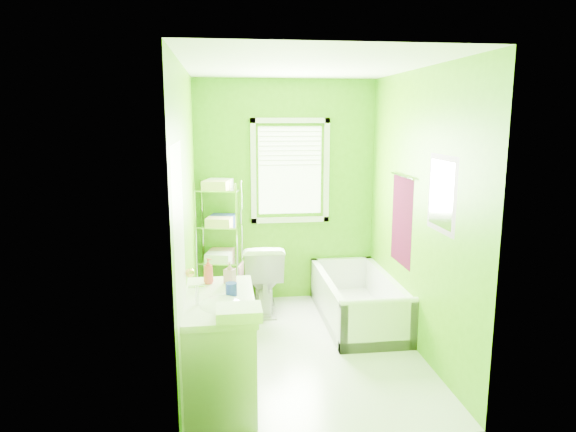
{
  "coord_description": "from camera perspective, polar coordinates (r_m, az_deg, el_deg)",
  "views": [
    {
      "loc": [
        -0.73,
        -4.49,
        2.17
      ],
      "look_at": [
        -0.13,
        0.25,
        1.24
      ],
      "focal_mm": 32.0,
      "sensor_mm": 36.0,
      "label": 1
    }
  ],
  "objects": [
    {
      "name": "wire_shelf_unit",
      "position": [
        5.86,
        -7.47,
        -1.66
      ],
      "size": [
        0.55,
        0.45,
        1.48
      ],
      "color": "silver",
      "rests_on": "ground"
    },
    {
      "name": "toilet",
      "position": [
        5.84,
        -2.75,
        -6.72
      ],
      "size": [
        0.48,
        0.8,
        0.8
      ],
      "primitive_type": "imported",
      "rotation": [
        0.0,
        0.0,
        3.1
      ],
      "color": "white",
      "rests_on": "ground"
    },
    {
      "name": "bathtub",
      "position": [
        5.66,
        7.75,
        -9.91
      ],
      "size": [
        0.74,
        1.6,
        0.52
      ],
      "color": "white",
      "rests_on": "ground"
    },
    {
      "name": "right_wall_decor",
      "position": [
        4.88,
        14.06,
        0.62
      ],
      "size": [
        0.04,
        1.48,
        1.17
      ],
      "color": "#41071E",
      "rests_on": "ground"
    },
    {
      "name": "vanity",
      "position": [
        4.15,
        -7.58,
        -13.9
      ],
      "size": [
        0.58,
        1.09,
        1.02
      ],
      "color": "silver",
      "rests_on": "ground"
    },
    {
      "name": "ground",
      "position": [
        5.04,
        1.84,
        -14.54
      ],
      "size": [
        2.9,
        2.9,
        0.0
      ],
      "primitive_type": "plane",
      "color": "silver",
      "rests_on": "ground"
    },
    {
      "name": "window",
      "position": [
        5.99,
        0.24,
        5.64
      ],
      "size": [
        0.92,
        0.05,
        1.22
      ],
      "color": "white",
      "rests_on": "ground"
    },
    {
      "name": "room_envelope",
      "position": [
        4.59,
        1.96,
        3.17
      ],
      "size": [
        2.14,
        2.94,
        2.62
      ],
      "color": "#489A07",
      "rests_on": "ground"
    },
    {
      "name": "door",
      "position": [
        3.7,
        -11.74,
        -7.71
      ],
      "size": [
        0.09,
        0.8,
        2.0
      ],
      "color": "white",
      "rests_on": "ground"
    }
  ]
}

